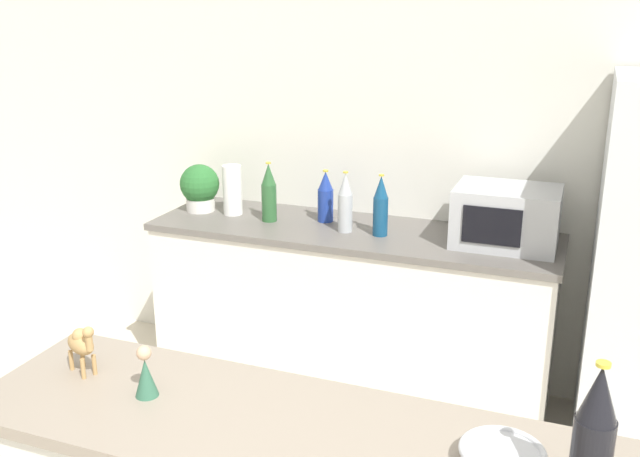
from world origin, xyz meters
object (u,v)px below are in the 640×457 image
Objects in this scene: back_bottle_0 at (345,203)px; wine_bottle at (593,441)px; back_bottle_2 at (269,193)px; wise_man_figurine_blue at (146,374)px; camel_figurine at (81,343)px; potted_plant at (200,187)px; back_bottle_3 at (381,206)px; back_bottle_1 at (326,197)px; paper_towel_roll at (232,190)px; microwave at (506,216)px; fruit_bowl at (502,456)px.

wine_bottle reaches higher than back_bottle_0.
back_bottle_2 is 1.93m from wise_man_figurine_blue.
back_bottle_0 is 1.94× the size of camel_figurine.
potted_plant is 0.88m from back_bottle_0.
wise_man_figurine_blue is at bearing -93.52° from back_bottle_3.
back_bottle_3 is 0.91× the size of wine_bottle.
camel_figurine is at bearing -90.42° from back_bottle_1.
back_bottle_2 is at bearing -10.29° from paper_towel_roll.
back_bottle_3 is at bearing 78.95° from camel_figurine.
back_bottle_1 is 0.89× the size of back_bottle_3.
back_bottle_0 is at bearing -40.29° from back_bottle_1.
back_bottle_1 is (-0.15, 0.13, -0.02)m from back_bottle_0.
back_bottle_3 reaches higher than potted_plant.
wise_man_figurine_blue is (0.24, -0.04, -0.03)m from camel_figurine.
back_bottle_3 is 2.11× the size of wise_man_figurine_blue.
back_bottle_3 reaches higher than microwave.
potted_plant is 0.20m from paper_towel_roll.
back_bottle_2 is at bearing -160.56° from back_bottle_1.
back_bottle_0 is 1.57× the size of fruit_bowl.
back_bottle_3 is at bearing -20.72° from back_bottle_1.
back_bottle_0 is at bearing -4.77° from potted_plant.
wine_bottle is (1.33, -2.02, 0.13)m from back_bottle_1.
potted_plant is 0.44m from back_bottle_2.
back_bottle_3 is (0.62, -0.03, -0.00)m from back_bottle_2.
back_bottle_2 is 1.98× the size of camel_figurine.
paper_towel_roll reaches higher than potted_plant.
microwave is 3.27× the size of wise_man_figurine_blue.
back_bottle_0 reaches higher than camel_figurine.
back_bottle_0 is at bearing -174.38° from microwave.
camel_figurine is (0.70, -1.87, 0.05)m from potted_plant.
back_bottle_0 is at bearing -4.18° from back_bottle_2.
paper_towel_roll is 0.52m from back_bottle_1.
paper_towel_roll is at bearing 175.19° from back_bottle_3.
wine_bottle is at bearing -58.09° from back_bottle_0.
back_bottle_3 is 2.15m from wine_bottle.
wine_bottle reaches higher than back_bottle_3.
back_bottle_3 is 1.83m from camel_figurine.
camel_figurine reaches higher than wise_man_figurine_blue.
microwave is 0.60m from back_bottle_3.
wine_bottle is (1.61, -1.93, 0.11)m from back_bottle_2.
back_bottle_3 is 1.57× the size of fruit_bowl.
microwave is at bearing 101.50° from wine_bottle.
wine_bottle is 2.32× the size of wise_man_figurine_blue.
wine_bottle reaches higher than back_bottle_1.
microwave is 3.01× the size of camel_figurine.
back_bottle_2 is 1.85m from camel_figurine.
back_bottle_1 is (0.72, 0.06, -0.00)m from potted_plant.
potted_plant is 0.77× the size of wine_bottle.
paper_towel_roll is at bearing -179.94° from microwave.
wine_bottle reaches higher than camel_figurine.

